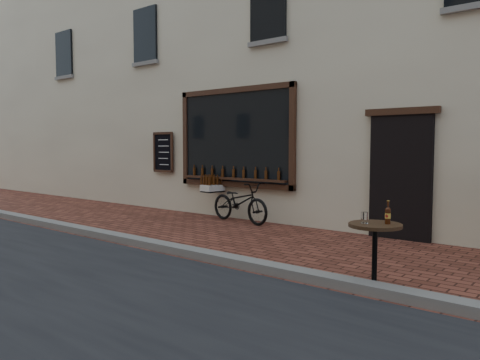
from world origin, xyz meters
The scene contains 5 objects.
ground centered at (0.00, 0.00, 0.00)m, with size 90.00×90.00×0.00m, color #52251A.
kerb centered at (0.00, 0.20, 0.06)m, with size 90.00×0.25×0.12m, color slate.
shop_building centered at (0.00, 6.50, 5.00)m, with size 28.00×6.20×10.00m.
cargo_bicycle centered at (-1.50, 3.11, 0.45)m, with size 2.05×0.83×0.95m.
bistro_table centered at (2.77, 0.35, 0.55)m, with size 0.60×0.60×1.03m.
Camera 1 is at (4.90, -4.70, 1.65)m, focal length 35.00 mm.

